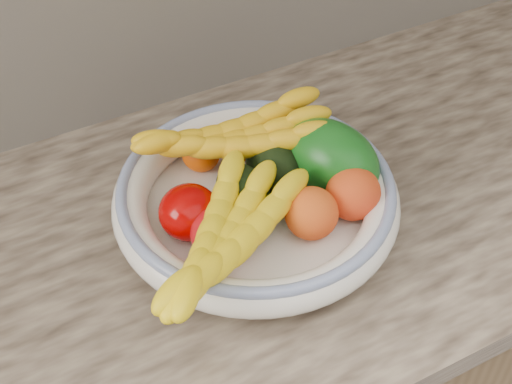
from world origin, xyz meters
The scene contains 13 objects.
kitchen_counter centered at (0.00, 1.69, 0.46)m, with size 2.44×0.66×1.40m.
fruit_bowl centered at (0.00, 1.66, 0.95)m, with size 0.39×0.39×0.08m.
clementine_back_left centered at (-0.03, 1.77, 0.95)m, with size 0.06×0.06×0.05m, color #FF5C05.
clementine_back_right centered at (0.02, 1.76, 0.95)m, with size 0.05×0.05×0.05m, color #EB4B04.
tomato_left centered at (-0.10, 1.67, 0.96)m, with size 0.08×0.08×0.07m, color #A00000.
tomato_near_left centered at (-0.08, 1.61, 0.96)m, with size 0.08×0.08×0.07m, color red.
avocado_center centered at (-0.02, 1.67, 0.96)m, with size 0.07×0.09×0.07m, color black.
avocado_right centered at (0.05, 1.69, 0.96)m, with size 0.07×0.10×0.07m, color black.
green_mango centered at (0.11, 1.66, 0.98)m, with size 0.10×0.15×0.11m, color #0E4E11.
peach_front centered at (0.04, 1.59, 0.97)m, with size 0.07×0.07×0.07m, color orange.
peach_right centered at (0.11, 1.59, 0.97)m, with size 0.07×0.07×0.07m, color orange.
banana_bunch_back centered at (0.01, 1.74, 0.99)m, with size 0.30×0.11×0.08m, color yellow, non-canonical shape.
banana_bunch_front centered at (-0.09, 1.58, 0.98)m, with size 0.31×0.12×0.09m, color yellow, non-canonical shape.
Camera 1 is at (-0.32, 1.05, 1.63)m, focal length 50.00 mm.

